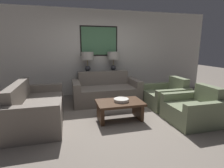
{
  "coord_description": "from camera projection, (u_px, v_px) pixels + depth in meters",
  "views": [
    {
      "loc": [
        -1.03,
        -3.28,
        1.53
      ],
      "look_at": [
        0.0,
        0.69,
        0.65
      ],
      "focal_mm": 28.0,
      "sensor_mm": 36.0,
      "label": 1
    }
  ],
  "objects": [
    {
      "name": "coffee_table",
      "position": [
        120.0,
        107.0,
        3.7
      ],
      "size": [
        0.97,
        0.63,
        0.4
      ],
      "color": "#3D2616",
      "rests_on": "ground_plane"
    },
    {
      "name": "couch_by_side",
      "position": [
        37.0,
        109.0,
        3.56
      ],
      "size": [
        0.91,
        1.81,
        0.83
      ],
      "color": "slate",
      "rests_on": "ground_plane"
    },
    {
      "name": "back_wall",
      "position": [
        99.0,
        53.0,
        5.61
      ],
      "size": [
        7.57,
        0.12,
        2.65
      ],
      "color": "beige",
      "rests_on": "ground_plane"
    },
    {
      "name": "couch_by_back_wall",
      "position": [
        106.0,
        92.0,
        4.88
      ],
      "size": [
        1.81,
        0.91,
        0.83
      ],
      "color": "slate",
      "rests_on": "ground_plane"
    },
    {
      "name": "ground_plane",
      "position": [
        120.0,
        121.0,
        3.68
      ],
      "size": [
        20.0,
        20.0,
        0.0
      ],
      "primitive_type": "plane",
      "color": "slate"
    },
    {
      "name": "console_table",
      "position": [
        101.0,
        83.0,
        5.55
      ],
      "size": [
        1.41,
        0.4,
        0.76
      ],
      "color": "black",
      "rests_on": "ground_plane"
    },
    {
      "name": "decorative_bowl",
      "position": [
        121.0,
        100.0,
        3.68
      ],
      "size": [
        0.31,
        0.31,
        0.06
      ],
      "color": "beige",
      "rests_on": "coffee_table"
    },
    {
      "name": "table_lamp_right",
      "position": [
        113.0,
        57.0,
        5.48
      ],
      "size": [
        0.37,
        0.37,
        0.61
      ],
      "color": "#333338",
      "rests_on": "console_table"
    },
    {
      "name": "armchair_near_camera",
      "position": [
        193.0,
        110.0,
        3.57
      ],
      "size": [
        0.93,
        0.9,
        0.75
      ],
      "color": "#707A5B",
      "rests_on": "ground_plane"
    },
    {
      "name": "armchair_near_back_wall",
      "position": [
        166.0,
        97.0,
        4.53
      ],
      "size": [
        0.93,
        0.9,
        0.75
      ],
      "color": "#707A5B",
      "rests_on": "ground_plane"
    },
    {
      "name": "table_lamp_left",
      "position": [
        87.0,
        58.0,
        5.28
      ],
      "size": [
        0.37,
        0.37,
        0.61
      ],
      "color": "#333338",
      "rests_on": "console_table"
    }
  ]
}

